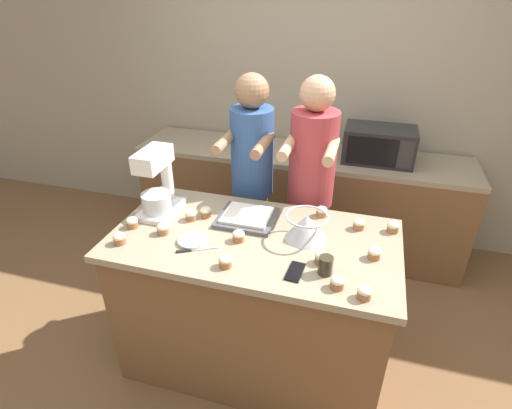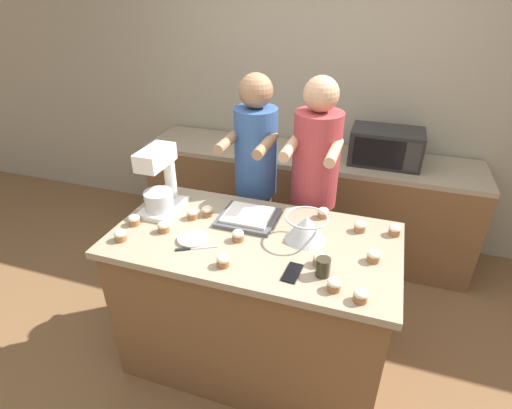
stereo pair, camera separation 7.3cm
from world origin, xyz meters
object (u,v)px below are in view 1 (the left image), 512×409
cupcake_0 (321,257)px  cupcake_1 (163,229)px  microwave_oven (379,145)px  drinking_glass (326,265)px  cupcake_4 (393,227)px  cell_phone (295,271)px  small_plate (193,240)px  cupcake_7 (191,215)px  person_left (252,189)px  cupcake_5 (119,238)px  cupcake_12 (364,293)px  cupcake_10 (238,236)px  cupcake_8 (374,253)px  cupcake_13 (322,211)px  stand_mixer (158,186)px  person_right (310,197)px  cupcake_3 (337,282)px  cupcake_9 (206,212)px  cupcake_6 (225,261)px  mixing_bowl (306,226)px  knife (195,250)px  baking_tray (247,217)px  cupcake_2 (132,222)px  cupcake_11 (359,224)px

cupcake_0 → cupcake_1: (-0.87, 0.02, 0.00)m
microwave_oven → drinking_glass: size_ratio=5.82×
cupcake_4 → cell_phone: bearing=-132.1°
drinking_glass → small_plate: drinking_glass is taller
microwave_oven → cupcake_1: bearing=-126.3°
cupcake_7 → person_left: bearing=69.4°
cupcake_5 → cupcake_12: same height
cupcake_4 → cupcake_10: (-0.79, -0.32, 0.00)m
cupcake_0 → cupcake_8: 0.27m
microwave_oven → small_plate: microwave_oven is taller
cupcake_7 → cupcake_13: same height
stand_mixer → drinking_glass: bearing=-16.5°
person_right → drinking_glass: bearing=-75.9°
small_plate → cupcake_3: bearing=-11.2°
cupcake_9 → cupcake_10: size_ratio=1.00×
small_plate → cupcake_10: bearing=19.0°
person_left → cupcake_6: bearing=-81.6°
cupcake_8 → cupcake_9: (-0.96, 0.14, 0.00)m
microwave_oven → cupcake_12: size_ratio=8.33×
stand_mixer → cupcake_6: stand_mixer is taller
mixing_bowl → cupcake_13: (0.05, 0.25, -0.04)m
person_right → mixing_bowl: (0.07, -0.55, 0.12)m
cupcake_1 → cupcake_4: (1.21, 0.37, 0.00)m
knife → cupcake_8: 0.91m
person_left → cupcake_13: (0.51, -0.30, 0.07)m
baking_tray → small_plate: size_ratio=1.99×
small_plate → cupcake_13: size_ratio=2.51×
person_right → cupcake_12: 1.02m
cupcake_7 → knife: bearing=-62.5°
cupcake_1 → cupcake_8: size_ratio=1.00×
cupcake_13 → small_plate: bearing=-143.5°
knife → cupcake_2: (-0.42, 0.11, 0.03)m
drinking_glass → cupcake_3: (0.07, -0.09, -0.02)m
cupcake_6 → cupcake_13: 0.71m
mixing_bowl → cupcake_11: 0.32m
mixing_bowl → cupcake_8: 0.37m
knife → cupcake_2: 0.44m
person_left → microwave_oven: bearing=43.8°
cupcake_0 → cupcake_6: (-0.44, -0.16, 0.00)m
cupcake_5 → mixing_bowl: bearing=19.0°
cupcake_7 → cupcake_13: size_ratio=1.00×
mixing_bowl → baking_tray: mixing_bowl is taller
stand_mixer → small_plate: size_ratio=2.44×
cupcake_2 → cupcake_3: size_ratio=1.00×
cupcake_9 → cupcake_12: (0.93, -0.45, 0.00)m
drinking_glass → cupcake_10: drinking_glass is taller
cupcake_7 → cupcake_8: 1.03m
knife → cupcake_13: cupcake_13 is taller
cupcake_1 → drinking_glass: bearing=-5.9°
person_right → baking_tray: person_right is taller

